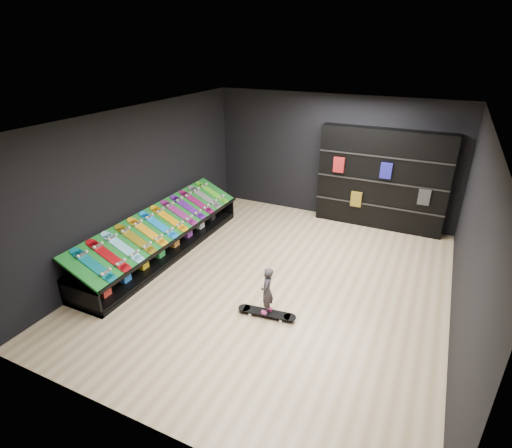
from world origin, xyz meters
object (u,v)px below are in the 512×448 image
at_px(floor_skateboard, 267,314).
at_px(child, 267,299).
at_px(display_rack, 164,242).
at_px(back_shelving, 382,180).

bearing_deg(floor_skateboard, child, 172.92).
height_order(display_rack, floor_skateboard, display_rack).
relative_size(back_shelving, child, 5.96).
bearing_deg(child, back_shelving, 153.81).
bearing_deg(child, display_rack, -123.72).
height_order(back_shelving, floor_skateboard, back_shelving).
distance_m(display_rack, floor_skateboard, 3.02).
relative_size(display_rack, floor_skateboard, 4.59).
distance_m(back_shelving, floor_skateboard, 4.60).
distance_m(display_rack, back_shelving, 5.13).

